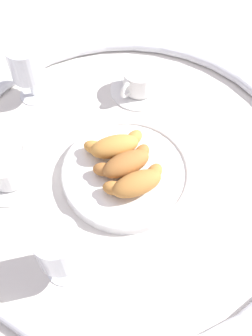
{
  "coord_description": "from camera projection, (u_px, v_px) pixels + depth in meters",
  "views": [
    {
      "loc": [
        -0.37,
        -0.27,
        0.69
      ],
      "look_at": [
        -0.02,
        -0.01,
        0.03
      ],
      "focal_mm": 42.18,
      "sensor_mm": 36.0,
      "label": 1
    }
  ],
  "objects": [
    {
      "name": "ground_plane",
      "position": [
        126.0,
        166.0,
        0.82
      ],
      "size": [
        2.2,
        2.2,
        0.0
      ],
      "primitive_type": "plane",
      "color": "silver"
    },
    {
      "name": "table_chrome_rim",
      "position": [
        126.0,
        163.0,
        0.81
      ],
      "size": [
        0.75,
        0.75,
        0.02
      ],
      "primitive_type": "torus",
      "color": "silver",
      "rests_on": "ground_plane"
    },
    {
      "name": "pastry_plate",
      "position": [
        126.0,
        173.0,
        0.8
      ],
      "size": [
        0.26,
        0.26,
        0.02
      ],
      "color": "white",
      "rests_on": "ground_plane"
    },
    {
      "name": "croissant_large",
      "position": [
        136.0,
        183.0,
        0.75
      ],
      "size": [
        0.12,
        0.1,
        0.04
      ],
      "color": "#BC7A38",
      "rests_on": "pastry_plate"
    },
    {
      "name": "croissant_small",
      "position": [
        125.0,
        163.0,
        0.78
      ],
      "size": [
        0.12,
        0.1,
        0.04
      ],
      "color": "#AD6B33",
      "rests_on": "pastry_plate"
    },
    {
      "name": "croissant_extra",
      "position": [
        115.0,
        145.0,
        0.8
      ],
      "size": [
        0.12,
        0.11,
        0.04
      ],
      "color": "#CC893D",
      "rests_on": "pastry_plate"
    },
    {
      "name": "coffee_cup_near",
      "position": [
        8.0,
        171.0,
        0.79
      ],
      "size": [
        0.14,
        0.14,
        0.06
      ],
      "color": "white",
      "rests_on": "ground_plane"
    },
    {
      "name": "coffee_cup_far",
      "position": [
        139.0,
        83.0,
        0.92
      ],
      "size": [
        0.14,
        0.14,
        0.06
      ],
      "color": "white",
      "rests_on": "ground_plane"
    },
    {
      "name": "juice_glass_left",
      "position": [
        26.0,
        65.0,
        0.86
      ],
      "size": [
        0.08,
        0.08,
        0.14
      ],
      "color": "white",
      "rests_on": "ground_plane"
    },
    {
      "name": "juice_glass_right",
      "position": [
        58.0,
        248.0,
        0.63
      ],
      "size": [
        0.08,
        0.08,
        0.14
      ],
      "color": "white",
      "rests_on": "ground_plane"
    }
  ]
}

